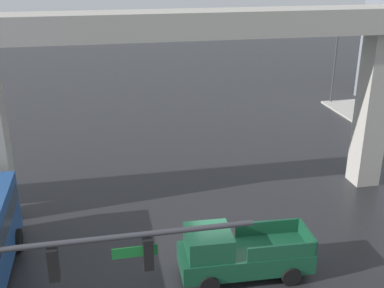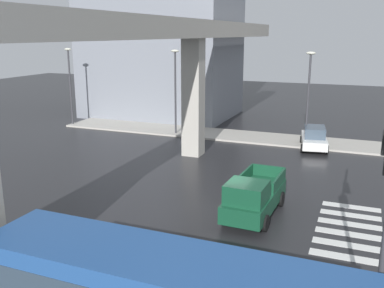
% 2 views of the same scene
% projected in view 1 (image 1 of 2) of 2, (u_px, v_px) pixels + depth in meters
% --- Properties ---
extents(ground_plane, '(120.00, 120.00, 0.00)m').
position_uv_depth(ground_plane, '(221.00, 255.00, 20.15)').
color(ground_plane, '#232326').
extents(elevated_overpass, '(57.70, 2.07, 9.43)m').
position_uv_depth(elevated_overpass, '(196.00, 41.00, 22.04)').
color(elevated_overpass, '#ADA89E').
rests_on(elevated_overpass, ground).
extents(pickup_truck, '(5.17, 2.23, 2.08)m').
position_uv_depth(pickup_truck, '(237.00, 253.00, 18.56)').
color(pickup_truck, '#14472D').
rests_on(pickup_truck, ground).
extents(traffic_signal_mast, '(6.49, 0.32, 6.20)m').
position_uv_depth(traffic_signal_mast, '(62.00, 287.00, 11.39)').
color(traffic_signal_mast, '#38383D').
rests_on(traffic_signal_mast, ground).
extents(street_lamp_far_north, '(0.44, 0.70, 7.24)m').
position_uv_depth(street_lamp_far_north, '(336.00, 49.00, 39.30)').
color(street_lamp_far_north, '#38383D').
rests_on(street_lamp_far_north, ground).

